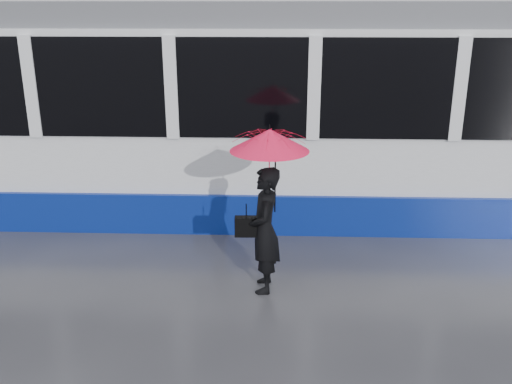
{
  "coord_description": "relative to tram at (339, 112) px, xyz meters",
  "views": [
    {
      "loc": [
        0.18,
        -6.7,
        3.41
      ],
      "look_at": [
        -0.08,
        0.04,
        1.1
      ],
      "focal_mm": 40.0,
      "sensor_mm": 36.0,
      "label": 1
    }
  ],
  "objects": [
    {
      "name": "umbrella",
      "position": [
        -1.09,
        -2.92,
        0.07
      ],
      "size": [
        0.94,
        0.94,
        1.05
      ],
      "rotation": [
        0.0,
        0.0,
        0.03
      ],
      "color": "#F1146C",
      "rests_on": "ground"
    },
    {
      "name": "ground",
      "position": [
        -1.19,
        -2.5,
        -1.64
      ],
      "size": [
        90.0,
        90.0,
        0.0
      ],
      "primitive_type": "plane",
      "color": "#2E2E33",
      "rests_on": "ground"
    },
    {
      "name": "woman",
      "position": [
        -1.14,
        -2.92,
        -0.86
      ],
      "size": [
        0.39,
        0.58,
        1.56
      ],
      "primitive_type": "imported",
      "rotation": [
        0.0,
        0.0,
        -1.54
      ],
      "color": "black",
      "rests_on": "ground"
    },
    {
      "name": "handbag",
      "position": [
        -1.36,
        -2.9,
        -0.82
      ],
      "size": [
        0.28,
        0.13,
        0.42
      ],
      "rotation": [
        0.0,
        0.0,
        0.03
      ],
      "color": "black",
      "rests_on": "ground"
    },
    {
      "name": "tram",
      "position": [
        0.0,
        0.0,
        0.0
      ],
      "size": [
        26.0,
        2.56,
        3.35
      ],
      "color": "white",
      "rests_on": "ground"
    },
    {
      "name": "rails",
      "position": [
        -1.19,
        -0.0,
        -1.63
      ],
      "size": [
        34.0,
        1.51,
        0.02
      ],
      "color": "#3F3D38",
      "rests_on": "ground"
    }
  ]
}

